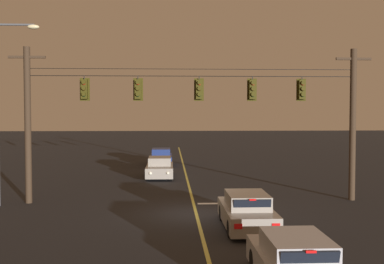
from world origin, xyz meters
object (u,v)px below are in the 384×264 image
traffic_light_leftmost (84,89)px  car_waiting_second_near (296,264)px  traffic_light_centre (199,89)px  car_waiting_near_lane (247,212)px  traffic_light_rightmost (302,90)px  street_lamp_corner (3,97)px  traffic_light_right_inner (252,89)px  car_oncoming_lead (160,168)px  car_oncoming_trailing (161,157)px  traffic_light_left_inner (138,89)px

traffic_light_leftmost → car_waiting_second_near: (7.36, -11.74, -4.96)m
traffic_light_centre → car_waiting_near_lane: (1.49, -5.50, -4.96)m
traffic_light_centre → traffic_light_rightmost: bearing=0.0°
car_waiting_near_lane → street_lamp_corner: street_lamp_corner is taller
traffic_light_right_inner → traffic_light_rightmost: bearing=0.0°
car_oncoming_lead → car_waiting_near_lane: bearing=-75.7°
car_oncoming_trailing → car_waiting_second_near: size_ratio=1.02×
traffic_light_leftmost → street_lamp_corner: bearing=-170.2°
traffic_light_leftmost → traffic_light_centre: same height
car_oncoming_trailing → street_lamp_corner: size_ratio=0.51×
car_waiting_near_lane → traffic_light_centre: bearing=105.2°
traffic_light_leftmost → street_lamp_corner: 3.78m
traffic_light_rightmost → street_lamp_corner: bearing=-177.5°
traffic_light_left_inner → traffic_light_centre: size_ratio=1.00×
traffic_light_centre → car_oncoming_trailing: (-2.18, 16.24, -4.96)m
traffic_light_left_inner → car_oncoming_trailing: (0.85, 16.24, -4.96)m
car_oncoming_trailing → car_waiting_near_lane: bearing=-80.4°
traffic_light_left_inner → car_waiting_near_lane: 8.68m
car_waiting_near_lane → car_oncoming_trailing: (-3.67, 21.74, -0.00)m
car_waiting_second_near → traffic_light_leftmost: bearing=122.1°
traffic_light_right_inner → car_waiting_near_lane: size_ratio=0.28×
traffic_light_left_inner → traffic_light_right_inner: 5.70m
traffic_light_left_inner → car_oncoming_trailing: size_ratio=0.28×
traffic_light_left_inner → traffic_light_right_inner: same height
traffic_light_centre → traffic_light_right_inner: 2.67m
traffic_light_centre → street_lamp_corner: bearing=-176.1°
traffic_light_leftmost → car_waiting_second_near: bearing=-57.9°
car_waiting_second_near → traffic_light_left_inner: bearing=112.0°
car_oncoming_trailing → traffic_light_leftmost: bearing=-102.1°
traffic_light_right_inner → car_waiting_second_near: traffic_light_right_inner is taller
traffic_light_rightmost → street_lamp_corner: (-14.54, -0.64, -0.42)m
car_waiting_near_lane → car_oncoming_lead: bearing=104.3°
traffic_light_right_inner → street_lamp_corner: street_lamp_corner is taller
car_waiting_near_lane → street_lamp_corner: size_ratio=0.50×
traffic_light_centre → street_lamp_corner: (-9.36, -0.64, -0.42)m
traffic_light_centre → traffic_light_left_inner: bearing=180.0°
traffic_light_left_inner → car_oncoming_lead: bearing=84.3°
car_waiting_near_lane → car_oncoming_trailing: same height
street_lamp_corner → car_oncoming_lead: bearing=52.6°
traffic_light_centre → street_lamp_corner: street_lamp_corner is taller
traffic_light_leftmost → street_lamp_corner: (-3.70, -0.64, -0.42)m
traffic_light_centre → traffic_light_right_inner: bearing=0.0°
car_oncoming_trailing → car_waiting_second_near: bearing=-82.1°
traffic_light_centre → car_oncoming_lead: size_ratio=0.28×
car_waiting_near_lane → street_lamp_corner: (-10.85, 4.86, 4.54)m
traffic_light_leftmost → traffic_light_left_inner: same height
car_waiting_second_near → traffic_light_right_inner: bearing=85.3°
traffic_light_leftmost → traffic_light_centre: bearing=0.0°
traffic_light_left_inner → car_oncoming_lead: size_ratio=0.28×
traffic_light_right_inner → car_oncoming_trailing: (-4.85, 16.24, -4.96)m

